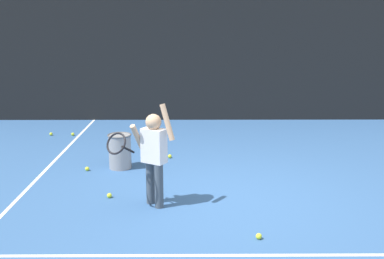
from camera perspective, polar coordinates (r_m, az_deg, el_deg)
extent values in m
plane|color=#335B93|center=(6.13, 4.61, -8.90)|extent=(20.00, 20.00, 0.00)
cube|color=white|center=(4.83, 6.11, -15.39)|extent=(9.00, 0.05, 0.00)
cube|color=white|center=(7.41, -18.57, -5.58)|extent=(0.05, 9.00, 0.00)
cube|color=black|center=(10.86, 2.45, 10.66)|extent=(13.68, 0.08, 3.62)
cylinder|color=slate|center=(11.27, -15.13, 10.70)|extent=(0.09, 0.09, 3.77)
cylinder|color=slate|center=(10.92, 2.44, 11.07)|extent=(0.09, 0.09, 3.77)
cylinder|color=slate|center=(11.57, 19.52, 10.46)|extent=(0.09, 0.09, 3.77)
cylinder|color=#3F4C59|center=(5.97, -5.24, -6.57)|extent=(0.11, 0.11, 0.58)
cylinder|color=#3F4C59|center=(5.82, -4.15, -7.06)|extent=(0.11, 0.11, 0.58)
cube|color=white|center=(5.74, -4.80, -2.03)|extent=(0.34, 0.30, 0.44)
sphere|color=tan|center=(5.67, -4.86, 0.95)|extent=(0.20, 0.20, 0.20)
cylinder|color=tan|center=(5.57, -3.13, 0.92)|extent=(0.21, 0.17, 0.46)
cylinder|color=tan|center=(5.79, -6.72, -1.24)|extent=(0.21, 0.28, 0.43)
cylinder|color=black|center=(5.78, -8.01, -2.50)|extent=(0.15, 0.22, 0.15)
torus|color=black|center=(5.58, -9.48, -1.74)|extent=(0.33, 0.29, 0.26)
cylinder|color=gray|center=(7.45, -9.01, -2.75)|extent=(0.36, 0.36, 0.55)
torus|color=#595B60|center=(7.38, -9.09, -0.69)|extent=(0.38, 0.38, 0.02)
sphere|color=#CCE033|center=(5.16, 8.37, -13.09)|extent=(0.07, 0.07, 0.07)
sphere|color=#CCE033|center=(7.47, -13.00, -4.81)|extent=(0.07, 0.07, 0.07)
sphere|color=#CCE033|center=(9.96, -17.25, -0.54)|extent=(0.07, 0.07, 0.07)
sphere|color=#CCE033|center=(7.96, -2.80, -3.36)|extent=(0.07, 0.07, 0.07)
sphere|color=#CCE033|center=(9.81, -14.71, -0.57)|extent=(0.07, 0.07, 0.07)
sphere|color=#CCE033|center=(6.30, -10.32, -8.13)|extent=(0.07, 0.07, 0.07)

